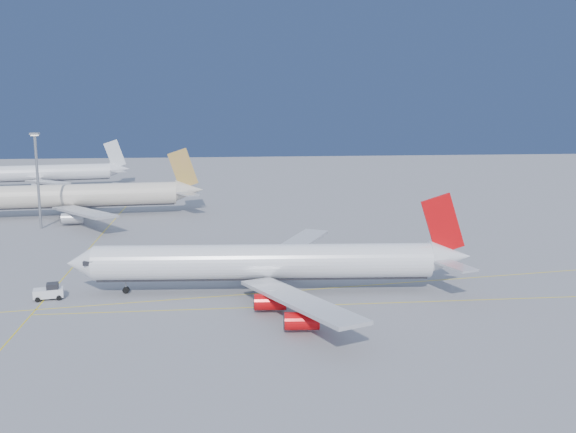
# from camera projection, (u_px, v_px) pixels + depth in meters

# --- Properties ---
(ground) EXTENTS (500.00, 500.00, 0.00)m
(ground) POSITION_uv_depth(u_px,v_px,m) (291.00, 281.00, 111.89)
(ground) COLOR slate
(ground) RESTS_ON ground
(taxiway_lines) EXTENTS (118.86, 140.00, 0.02)m
(taxiway_lines) POSITION_uv_depth(u_px,v_px,m) (207.00, 273.00, 116.56)
(taxiway_lines) COLOR yellow
(taxiway_lines) RESTS_ON ground
(airliner_virgin) EXTENTS (66.17, 59.31, 16.32)m
(airliner_virgin) POSITION_uv_depth(u_px,v_px,m) (272.00, 263.00, 104.68)
(airliner_virgin) COLOR white
(airliner_virgin) RESTS_ON ground
(airliner_etihad) EXTENTS (69.35, 63.77, 18.09)m
(airliner_etihad) POSITION_uv_depth(u_px,v_px,m) (76.00, 196.00, 173.54)
(airliner_etihad) COLOR beige
(airliner_etihad) RESTS_ON ground
(airliner_third) EXTENTS (62.65, 57.14, 16.85)m
(airliner_third) POSITION_uv_depth(u_px,v_px,m) (41.00, 173.00, 231.32)
(airliner_third) COLOR white
(airliner_third) RESTS_ON ground
(pushback_tug) EXTENTS (4.85, 3.47, 2.53)m
(pushback_tug) POSITION_uv_depth(u_px,v_px,m) (49.00, 292.00, 101.38)
(pushback_tug) COLOR white
(pushback_tug) RESTS_ON ground
(light_mast) EXTENTS (2.02, 2.02, 23.39)m
(light_mast) POSITION_uv_depth(u_px,v_px,m) (37.00, 173.00, 155.01)
(light_mast) COLOR gray
(light_mast) RESTS_ON ground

